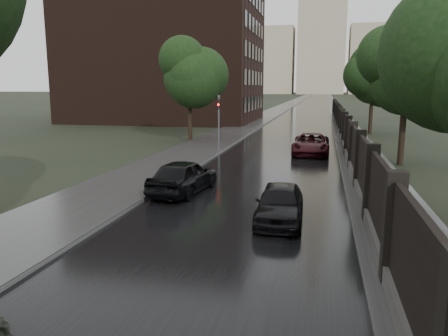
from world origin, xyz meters
TOP-DOWN VIEW (x-y plane):
  - road at (0.00, 190.00)m, footprint 8.00×420.00m
  - sidewalk_left at (-6.00, 190.00)m, footprint 4.00×420.00m
  - verge_right at (5.50, 190.00)m, footprint 3.00×420.00m
  - fence_right at (4.60, 32.01)m, footprint 0.45×75.72m
  - tree_left_far at (-8.00, 30.00)m, footprint 4.25×4.25m
  - tree_right_b at (7.50, 22.00)m, footprint 4.08×4.08m
  - tree_right_c at (7.50, 40.00)m, footprint 4.08×4.08m
  - traffic_light at (-4.30, 24.99)m, footprint 0.16×0.32m
  - brick_building at (-18.00, 52.00)m, footprint 24.00×18.00m
  - stalinist_tower at (0.00, 300.00)m, footprint 92.00×30.00m
  - hatchback_left at (-2.87, 12.40)m, footprint 2.29×4.62m
  - car_right_near at (1.60, 9.23)m, footprint 1.68×3.93m
  - car_right_far at (2.20, 24.86)m, footprint 2.41×5.23m

SIDE VIEW (x-z plane):
  - road at x=0.00m, z-range 0.00..0.02m
  - verge_right at x=5.50m, z-range 0.00..0.08m
  - sidewalk_left at x=-6.00m, z-range 0.00..0.16m
  - car_right_near at x=1.60m, z-range 0.00..1.32m
  - car_right_far at x=2.20m, z-range 0.00..1.45m
  - hatchback_left at x=-2.87m, z-range 0.00..1.51m
  - fence_right at x=4.60m, z-range -0.34..2.36m
  - traffic_light at x=-4.30m, z-range 0.40..4.40m
  - tree_right_b at x=7.50m, z-range 1.44..8.46m
  - tree_right_c at x=7.50m, z-range 1.44..8.46m
  - tree_left_far at x=-8.00m, z-range 1.55..8.94m
  - brick_building at x=-18.00m, z-range 0.00..20.00m
  - stalinist_tower at x=0.00m, z-range -41.12..117.88m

